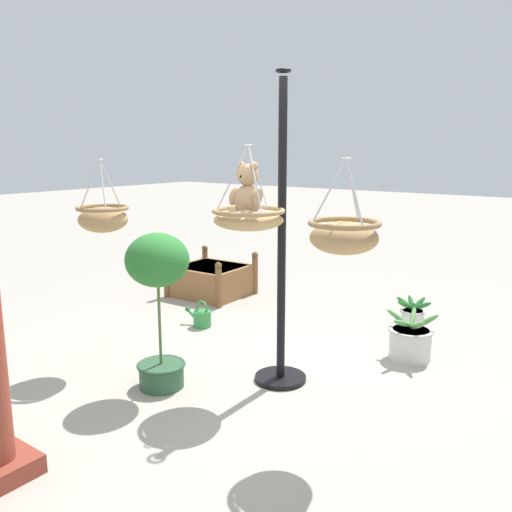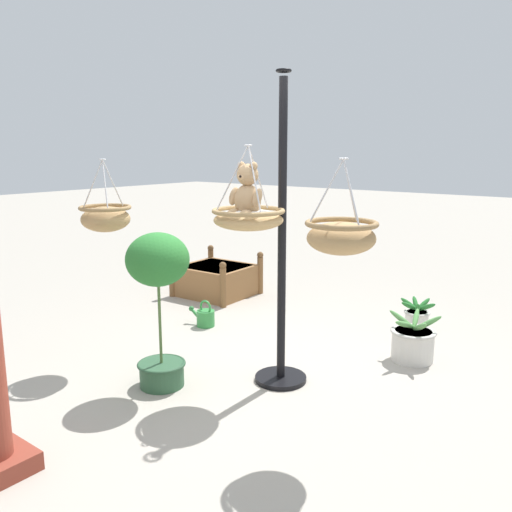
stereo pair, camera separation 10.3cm
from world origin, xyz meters
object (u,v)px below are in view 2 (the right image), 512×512
(hanging_basket_right_low, at_px, (106,217))
(potted_plant_fern_front, at_px, (413,342))
(display_pole_central, at_px, (282,290))
(potted_plant_flowering_red, at_px, (159,287))
(hanging_basket_with_teddy, at_px, (248,218))
(wooden_planter_box, at_px, (217,279))
(potted_plant_tall_leafy, at_px, (417,317))
(watering_can, at_px, (205,317))
(teddy_bear, at_px, (247,194))
(hanging_basket_left_high, at_px, (341,236))

(hanging_basket_right_low, distance_m, potted_plant_fern_front, 3.06)
(display_pole_central, height_order, potted_plant_flowering_red, display_pole_central)
(display_pole_central, bearing_deg, potted_plant_fern_front, -122.61)
(hanging_basket_with_teddy, xyz_separation_m, hanging_basket_right_low, (1.39, 0.32, -0.07))
(potted_plant_fern_front, bearing_deg, wooden_planter_box, -11.15)
(potted_plant_fern_front, xyz_separation_m, potted_plant_tall_leafy, (0.28, -0.81, -0.02))
(display_pole_central, relative_size, potted_plant_tall_leafy, 6.30)
(hanging_basket_right_low, bearing_deg, potted_plant_fern_front, -143.24)
(potted_plant_fern_front, relative_size, watering_can, 1.53)
(teddy_bear, height_order, hanging_basket_right_low, hanging_basket_right_low)
(hanging_basket_with_teddy, bearing_deg, potted_plant_tall_leafy, -105.12)
(hanging_basket_right_low, relative_size, potted_plant_tall_leafy, 1.61)
(hanging_basket_with_teddy, distance_m, watering_can, 2.09)
(wooden_planter_box, height_order, potted_plant_tall_leafy, wooden_planter_box)
(potted_plant_flowering_red, relative_size, potted_plant_tall_leafy, 3.21)
(hanging_basket_with_teddy, bearing_deg, potted_plant_fern_front, -122.32)
(display_pole_central, height_order, potted_plant_tall_leafy, display_pole_central)
(hanging_basket_right_low, xyz_separation_m, potted_plant_tall_leafy, (-1.98, -2.50, -1.19))
(watering_can, bearing_deg, potted_plant_fern_front, -168.15)
(potted_plant_tall_leafy, bearing_deg, hanging_basket_left_high, 98.74)
(teddy_bear, relative_size, hanging_basket_left_high, 0.71)
(potted_plant_fern_front, bearing_deg, hanging_basket_with_teddy, 57.68)
(display_pole_central, distance_m, potted_plant_tall_leafy, 2.09)
(teddy_bear, xyz_separation_m, watering_can, (1.35, -0.93, -1.50))
(wooden_planter_box, bearing_deg, potted_plant_fern_front, 168.85)
(display_pole_central, bearing_deg, hanging_basket_left_high, 148.06)
(hanging_basket_with_teddy, distance_m, wooden_planter_box, 3.12)
(hanging_basket_right_low, relative_size, watering_can, 1.86)
(display_pole_central, distance_m, hanging_basket_left_high, 1.14)
(watering_can, bearing_deg, wooden_planter_box, -53.95)
(hanging_basket_left_high, distance_m, potted_plant_tall_leafy, 2.77)
(hanging_basket_with_teddy, relative_size, hanging_basket_right_low, 1.02)
(teddy_bear, distance_m, wooden_planter_box, 3.21)
(hanging_basket_with_teddy, height_order, watering_can, hanging_basket_with_teddy)
(display_pole_central, relative_size, hanging_basket_right_low, 3.92)
(hanging_basket_left_high, bearing_deg, potted_plant_flowering_red, 6.65)
(wooden_planter_box, xyz_separation_m, potted_plant_fern_front, (-2.98, 0.59, -0.04))
(hanging_basket_with_teddy, xyz_separation_m, watering_can, (1.35, -0.91, -1.32))
(teddy_bear, bearing_deg, watering_can, -34.62)
(teddy_bear, xyz_separation_m, wooden_planter_box, (2.12, -1.98, -1.38))
(hanging_basket_with_teddy, height_order, teddy_bear, hanging_basket_with_teddy)
(hanging_basket_left_high, bearing_deg, teddy_bear, -13.80)
(hanging_basket_right_low, height_order, wooden_planter_box, hanging_basket_right_low)
(teddy_bear, distance_m, potted_plant_fern_front, 2.18)
(hanging_basket_with_teddy, xyz_separation_m, wooden_planter_box, (2.12, -1.96, -1.19))
(teddy_bear, bearing_deg, potted_plant_flowering_red, 35.73)
(hanging_basket_with_teddy, distance_m, hanging_basket_right_low, 1.43)
(hanging_basket_right_low, distance_m, wooden_planter_box, 2.64)
(wooden_planter_box, relative_size, potted_plant_flowering_red, 0.77)
(watering_can, bearing_deg, teddy_bear, 145.38)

